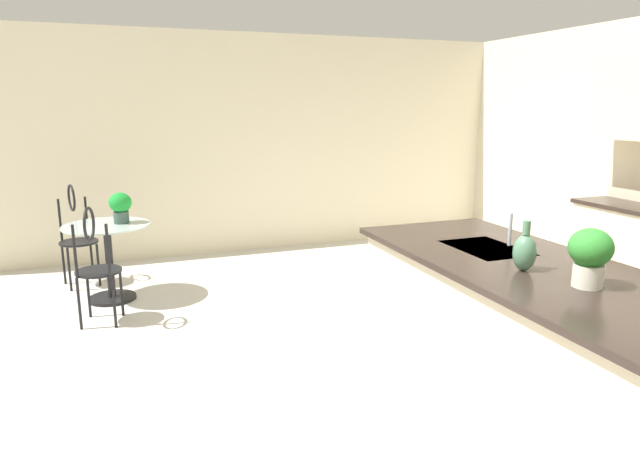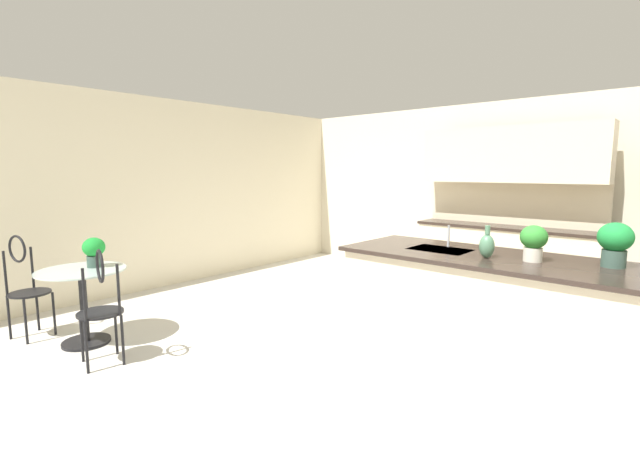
{
  "view_description": "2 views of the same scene",
  "coord_description": "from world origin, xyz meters",
  "px_view_note": "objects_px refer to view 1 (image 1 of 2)",
  "views": [
    {
      "loc": [
        2.69,
        -1.4,
        1.84
      ],
      "look_at": [
        -1.18,
        0.03,
        0.92
      ],
      "focal_mm": 31.21,
      "sensor_mm": 36.0,
      "label": 1
    },
    {
      "loc": [
        1.66,
        -3.09,
        1.69
      ],
      "look_at": [
        -1.16,
        0.1,
        1.12
      ],
      "focal_mm": 24.59,
      "sensor_mm": 36.0,
      "label": 2
    }
  ],
  "objects_px": {
    "chair_by_island": "(76,230)",
    "bistro_table": "(109,255)",
    "potted_plant_on_table": "(120,206)",
    "vase_on_counter": "(525,252)",
    "chair_near_window": "(96,260)",
    "potted_plant_counter_near": "(590,254)"
  },
  "relations": [
    {
      "from": "chair_near_window",
      "to": "potted_plant_on_table",
      "type": "height_order",
      "value": "chair_near_window"
    },
    {
      "from": "chair_by_island",
      "to": "potted_plant_counter_near",
      "type": "bearing_deg",
      "value": 33.48
    },
    {
      "from": "bistro_table",
      "to": "potted_plant_counter_near",
      "type": "bearing_deg",
      "value": 34.84
    },
    {
      "from": "vase_on_counter",
      "to": "bistro_table",
      "type": "bearing_deg",
      "value": -143.49
    },
    {
      "from": "potted_plant_counter_near",
      "to": "chair_by_island",
      "type": "bearing_deg",
      "value": -146.52
    },
    {
      "from": "chair_near_window",
      "to": "potted_plant_counter_near",
      "type": "xyz_separation_m",
      "value": [
        2.74,
        2.45,
        0.52
      ]
    },
    {
      "from": "chair_by_island",
      "to": "potted_plant_on_table",
      "type": "height_order",
      "value": "chair_by_island"
    },
    {
      "from": "vase_on_counter",
      "to": "potted_plant_on_table",
      "type": "bearing_deg",
      "value": -145.42
    },
    {
      "from": "chair_by_island",
      "to": "potted_plant_counter_near",
      "type": "distance_m",
      "value": 4.86
    },
    {
      "from": "chair_by_island",
      "to": "potted_plant_on_table",
      "type": "distance_m",
      "value": 0.83
    },
    {
      "from": "chair_near_window",
      "to": "potted_plant_on_table",
      "type": "distance_m",
      "value": 0.78
    },
    {
      "from": "potted_plant_on_table",
      "to": "potted_plant_counter_near",
      "type": "xyz_separation_m",
      "value": [
        3.41,
        2.22,
        0.19
      ]
    },
    {
      "from": "chair_near_window",
      "to": "vase_on_counter",
      "type": "xyz_separation_m",
      "value": [
        2.39,
        2.34,
        0.46
      ]
    },
    {
      "from": "chair_by_island",
      "to": "bistro_table",
      "type": "bearing_deg",
      "value": 25.54
    },
    {
      "from": "bistro_table",
      "to": "potted_plant_on_table",
      "type": "height_order",
      "value": "potted_plant_on_table"
    },
    {
      "from": "bistro_table",
      "to": "chair_by_island",
      "type": "distance_m",
      "value": 0.72
    },
    {
      "from": "chair_near_window",
      "to": "chair_by_island",
      "type": "distance_m",
      "value": 1.3
    },
    {
      "from": "chair_by_island",
      "to": "potted_plant_on_table",
      "type": "xyz_separation_m",
      "value": [
        0.61,
        0.44,
        0.33
      ]
    },
    {
      "from": "potted_plant_counter_near",
      "to": "vase_on_counter",
      "type": "relative_size",
      "value": 1.07
    },
    {
      "from": "bistro_table",
      "to": "potted_plant_on_table",
      "type": "bearing_deg",
      "value": 99.88
    },
    {
      "from": "bistro_table",
      "to": "chair_by_island",
      "type": "bearing_deg",
      "value": -154.46
    },
    {
      "from": "potted_plant_on_table",
      "to": "vase_on_counter",
      "type": "height_order",
      "value": "vase_on_counter"
    }
  ]
}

